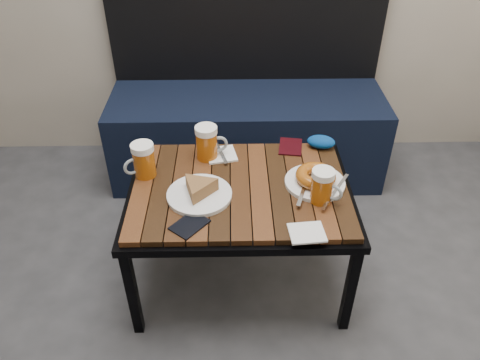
{
  "coord_description": "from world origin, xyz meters",
  "views": [
    {
      "loc": [
        0.22,
        -0.4,
        1.54
      ],
      "look_at": [
        0.24,
        0.97,
        0.5
      ],
      "focal_mm": 35.0,
      "sensor_mm": 36.0,
      "label": 1
    }
  ],
  "objects_px": {
    "passport_burgundy": "(290,147)",
    "plate_bagel": "(315,179)",
    "beer_mug_left": "(143,160)",
    "beer_mug_right": "(323,186)",
    "passport_navy": "(190,225)",
    "beer_mug_centre": "(207,142)",
    "cafe_table": "(240,195)",
    "bench": "(247,125)",
    "knit_pouch": "(321,142)",
    "plate_pie": "(199,191)"
  },
  "relations": [
    {
      "from": "passport_burgundy",
      "to": "plate_bagel",
      "type": "bearing_deg",
      "value": -67.01
    },
    {
      "from": "beer_mug_left",
      "to": "beer_mug_right",
      "type": "bearing_deg",
      "value": 134.7
    },
    {
      "from": "beer_mug_left",
      "to": "passport_navy",
      "type": "distance_m",
      "value": 0.35
    },
    {
      "from": "beer_mug_left",
      "to": "beer_mug_centre",
      "type": "xyz_separation_m",
      "value": [
        0.24,
        0.12,
        0.0
      ]
    },
    {
      "from": "cafe_table",
      "to": "passport_navy",
      "type": "bearing_deg",
      "value": -129.24
    },
    {
      "from": "beer_mug_right",
      "to": "passport_navy",
      "type": "xyz_separation_m",
      "value": [
        -0.46,
        -0.12,
        -0.06
      ]
    },
    {
      "from": "beer_mug_right",
      "to": "passport_navy",
      "type": "relative_size",
      "value": 1.07
    },
    {
      "from": "bench",
      "to": "beer_mug_right",
      "type": "distance_m",
      "value": 0.95
    },
    {
      "from": "passport_navy",
      "to": "passport_burgundy",
      "type": "relative_size",
      "value": 0.94
    },
    {
      "from": "bench",
      "to": "plate_bagel",
      "type": "relative_size",
      "value": 5.01
    },
    {
      "from": "bench",
      "to": "knit_pouch",
      "type": "distance_m",
      "value": 0.64
    },
    {
      "from": "cafe_table",
      "to": "beer_mug_centre",
      "type": "relative_size",
      "value": 5.95
    },
    {
      "from": "knit_pouch",
      "to": "plate_bagel",
      "type": "bearing_deg",
      "value": -103.69
    },
    {
      "from": "passport_navy",
      "to": "beer_mug_centre",
      "type": "bearing_deg",
      "value": 123.25
    },
    {
      "from": "beer_mug_centre",
      "to": "passport_navy",
      "type": "bearing_deg",
      "value": -107.03
    },
    {
      "from": "bench",
      "to": "knit_pouch",
      "type": "bearing_deg",
      "value": -61.29
    },
    {
      "from": "plate_pie",
      "to": "knit_pouch",
      "type": "xyz_separation_m",
      "value": [
        0.49,
        0.32,
        -0.0
      ]
    },
    {
      "from": "cafe_table",
      "to": "beer_mug_right",
      "type": "relative_size",
      "value": 6.5
    },
    {
      "from": "beer_mug_left",
      "to": "bench",
      "type": "bearing_deg",
      "value": -151.12
    },
    {
      "from": "plate_bagel",
      "to": "passport_navy",
      "type": "bearing_deg",
      "value": -154.37
    },
    {
      "from": "cafe_table",
      "to": "beer_mug_right",
      "type": "distance_m",
      "value": 0.32
    },
    {
      "from": "plate_pie",
      "to": "bench",
      "type": "bearing_deg",
      "value": 76.72
    },
    {
      "from": "beer_mug_left",
      "to": "plate_pie",
      "type": "distance_m",
      "value": 0.26
    },
    {
      "from": "beer_mug_left",
      "to": "beer_mug_right",
      "type": "height_order",
      "value": "beer_mug_left"
    },
    {
      "from": "cafe_table",
      "to": "plate_bagel",
      "type": "xyz_separation_m",
      "value": [
        0.28,
        0.01,
        0.07
      ]
    },
    {
      "from": "plate_pie",
      "to": "passport_navy",
      "type": "relative_size",
      "value": 1.96
    },
    {
      "from": "cafe_table",
      "to": "passport_navy",
      "type": "relative_size",
      "value": 6.97
    },
    {
      "from": "beer_mug_left",
      "to": "passport_navy",
      "type": "height_order",
      "value": "beer_mug_left"
    },
    {
      "from": "beer_mug_left",
      "to": "plate_bagel",
      "type": "xyz_separation_m",
      "value": [
        0.64,
        -0.07,
        -0.04
      ]
    },
    {
      "from": "plate_bagel",
      "to": "knit_pouch",
      "type": "height_order",
      "value": "plate_bagel"
    },
    {
      "from": "cafe_table",
      "to": "passport_navy",
      "type": "xyz_separation_m",
      "value": [
        -0.17,
        -0.21,
        0.05
      ]
    },
    {
      "from": "cafe_table",
      "to": "passport_navy",
      "type": "distance_m",
      "value": 0.28
    },
    {
      "from": "bench",
      "to": "beer_mug_right",
      "type": "relative_size",
      "value": 10.83
    },
    {
      "from": "bench",
      "to": "beer_mug_left",
      "type": "height_order",
      "value": "bench"
    },
    {
      "from": "passport_burgundy",
      "to": "knit_pouch",
      "type": "distance_m",
      "value": 0.13
    },
    {
      "from": "bench",
      "to": "beer_mug_left",
      "type": "relative_size",
      "value": 10.2
    },
    {
      "from": "bench",
      "to": "cafe_table",
      "type": "xyz_separation_m",
      "value": [
        -0.05,
        -0.79,
        0.16
      ]
    },
    {
      "from": "beer_mug_left",
      "to": "beer_mug_centre",
      "type": "relative_size",
      "value": 0.97
    },
    {
      "from": "beer_mug_centre",
      "to": "bench",
      "type": "bearing_deg",
      "value": 63.09
    },
    {
      "from": "beer_mug_left",
      "to": "passport_burgundy",
      "type": "distance_m",
      "value": 0.61
    },
    {
      "from": "plate_bagel",
      "to": "knit_pouch",
      "type": "relative_size",
      "value": 2.41
    },
    {
      "from": "bench",
      "to": "passport_navy",
      "type": "distance_m",
      "value": 1.05
    },
    {
      "from": "plate_bagel",
      "to": "passport_burgundy",
      "type": "distance_m",
      "value": 0.26
    },
    {
      "from": "plate_pie",
      "to": "plate_bagel",
      "type": "distance_m",
      "value": 0.43
    },
    {
      "from": "passport_navy",
      "to": "knit_pouch",
      "type": "height_order",
      "value": "knit_pouch"
    },
    {
      "from": "beer_mug_right",
      "to": "plate_bagel",
      "type": "height_order",
      "value": "beer_mug_right"
    },
    {
      "from": "beer_mug_centre",
      "to": "passport_navy",
      "type": "relative_size",
      "value": 1.17
    },
    {
      "from": "cafe_table",
      "to": "plate_pie",
      "type": "distance_m",
      "value": 0.17
    },
    {
      "from": "knit_pouch",
      "to": "passport_navy",
      "type": "bearing_deg",
      "value": -137.49
    },
    {
      "from": "knit_pouch",
      "to": "beer_mug_left",
      "type": "bearing_deg",
      "value": -165.4
    }
  ]
}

